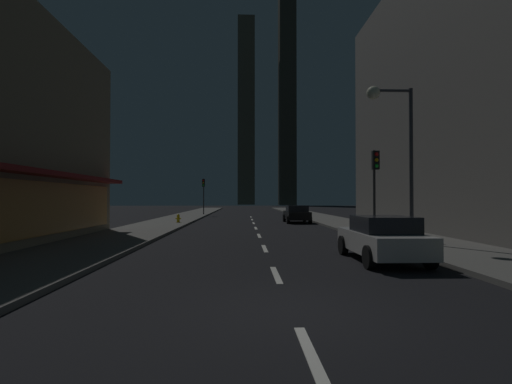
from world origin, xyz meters
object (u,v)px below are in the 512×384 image
car_parked_near (382,238)px  traffic_light_near_right (375,174)px  car_parked_far (297,214)px  fire_hydrant_far_left (178,218)px  traffic_light_far_left (204,188)px  street_lamp_right (392,126)px

car_parked_near → traffic_light_near_right: size_ratio=1.01×
car_parked_near → car_parked_far: same height
fire_hydrant_far_left → traffic_light_far_left: bearing=88.5°
fire_hydrant_far_left → car_parked_far: bearing=9.9°
street_lamp_right → car_parked_near: bearing=-116.2°
car_parked_near → car_parked_far: (0.00, 19.32, 0.00)m
traffic_light_far_left → car_parked_near: bearing=-74.4°
car_parked_near → street_lamp_right: (1.78, 3.62, 4.33)m
car_parked_far → street_lamp_right: 16.38m
car_parked_far → street_lamp_right: street_lamp_right is taller
car_parked_near → car_parked_far: size_ratio=1.00×
traffic_light_near_right → street_lamp_right: 3.02m
fire_hydrant_far_left → street_lamp_right: street_lamp_right is taller
car_parked_far → fire_hydrant_far_left: (-9.50, -1.65, -0.29)m
car_parked_far → street_lamp_right: bearing=-83.5°
car_parked_near → street_lamp_right: size_ratio=0.64×
car_parked_far → traffic_light_near_right: size_ratio=1.01×
car_parked_far → fire_hydrant_far_left: 9.65m
car_parked_near → traffic_light_far_left: traffic_light_far_left is taller
car_parked_far → fire_hydrant_far_left: bearing=-170.1°
car_parked_far → fire_hydrant_far_left: car_parked_far is taller
traffic_light_near_right → street_lamp_right: street_lamp_right is taller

